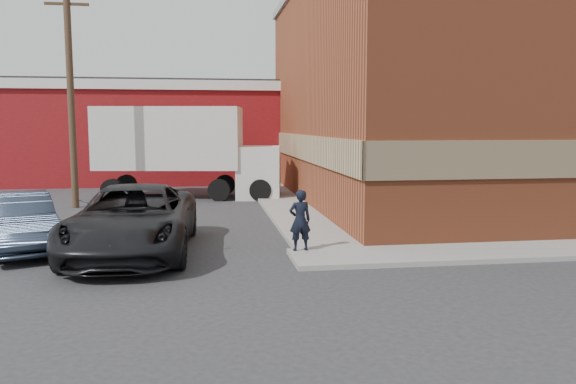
{
  "coord_description": "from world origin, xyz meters",
  "views": [
    {
      "loc": [
        -2.48,
        -13.62,
        3.18
      ],
      "look_at": [
        -0.18,
        1.88,
        1.32
      ],
      "focal_mm": 35.0,
      "sensor_mm": 36.0,
      "label": 1
    }
  ],
  "objects_px": {
    "brick_building": "(467,90)",
    "sedan": "(19,222)",
    "box_truck": "(187,146)",
    "warehouse": "(143,132)",
    "man": "(300,220)",
    "utility_pole": "(70,84)",
    "suv_a": "(133,220)"
  },
  "relations": [
    {
      "from": "sedan",
      "to": "brick_building",
      "type": "bearing_deg",
      "value": 3.09
    },
    {
      "from": "warehouse",
      "to": "man",
      "type": "xyz_separation_m",
      "value": [
        5.8,
        -20.25,
        -1.94
      ]
    },
    {
      "from": "utility_pole",
      "to": "sedan",
      "type": "bearing_deg",
      "value": -87.99
    },
    {
      "from": "utility_pole",
      "to": "suv_a",
      "type": "distance_m",
      "value": 9.88
    },
    {
      "from": "suv_a",
      "to": "man",
      "type": "bearing_deg",
      "value": -8.37
    },
    {
      "from": "box_truck",
      "to": "sedan",
      "type": "bearing_deg",
      "value": -103.01
    },
    {
      "from": "man",
      "to": "sedan",
      "type": "distance_m",
      "value": 7.23
    },
    {
      "from": "man",
      "to": "sedan",
      "type": "bearing_deg",
      "value": -19.23
    },
    {
      "from": "warehouse",
      "to": "box_truck",
      "type": "xyz_separation_m",
      "value": [
        2.77,
        -8.62,
        -0.52
      ]
    },
    {
      "from": "man",
      "to": "box_truck",
      "type": "bearing_deg",
      "value": -81.32
    },
    {
      "from": "warehouse",
      "to": "sedan",
      "type": "relative_size",
      "value": 3.69
    },
    {
      "from": "suv_a",
      "to": "sedan",
      "type": "bearing_deg",
      "value": 165.37
    },
    {
      "from": "man",
      "to": "sedan",
      "type": "height_order",
      "value": "man"
    },
    {
      "from": "utility_pole",
      "to": "box_truck",
      "type": "height_order",
      "value": "utility_pole"
    },
    {
      "from": "suv_a",
      "to": "box_truck",
      "type": "bearing_deg",
      "value": 86.81
    },
    {
      "from": "brick_building",
      "to": "box_truck",
      "type": "xyz_separation_m",
      "value": [
        -11.73,
        2.38,
        -2.39
      ]
    },
    {
      "from": "brick_building",
      "to": "warehouse",
      "type": "height_order",
      "value": "brick_building"
    },
    {
      "from": "sedan",
      "to": "box_truck",
      "type": "xyz_separation_m",
      "value": [
        4.0,
        9.97,
        1.56
      ]
    },
    {
      "from": "utility_pole",
      "to": "sedan",
      "type": "relative_size",
      "value": 2.04
    },
    {
      "from": "sedan",
      "to": "utility_pole",
      "type": "bearing_deg",
      "value": 69.36
    },
    {
      "from": "warehouse",
      "to": "suv_a",
      "type": "distance_m",
      "value": 19.66
    },
    {
      "from": "warehouse",
      "to": "sedan",
      "type": "bearing_deg",
      "value": -93.8
    },
    {
      "from": "brick_building",
      "to": "warehouse",
      "type": "relative_size",
      "value": 1.12
    },
    {
      "from": "sedan",
      "to": "box_truck",
      "type": "bearing_deg",
      "value": 45.48
    },
    {
      "from": "brick_building",
      "to": "sedan",
      "type": "relative_size",
      "value": 4.13
    },
    {
      "from": "utility_pole",
      "to": "man",
      "type": "distance_m",
      "value": 12.4
    },
    {
      "from": "brick_building",
      "to": "box_truck",
      "type": "bearing_deg",
      "value": 168.52
    },
    {
      "from": "warehouse",
      "to": "box_truck",
      "type": "relative_size",
      "value": 1.96
    },
    {
      "from": "brick_building",
      "to": "box_truck",
      "type": "height_order",
      "value": "brick_building"
    },
    {
      "from": "man",
      "to": "suv_a",
      "type": "distance_m",
      "value": 4.14
    },
    {
      "from": "sedan",
      "to": "suv_a",
      "type": "height_order",
      "value": "suv_a"
    },
    {
      "from": "brick_building",
      "to": "suv_a",
      "type": "height_order",
      "value": "brick_building"
    }
  ]
}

